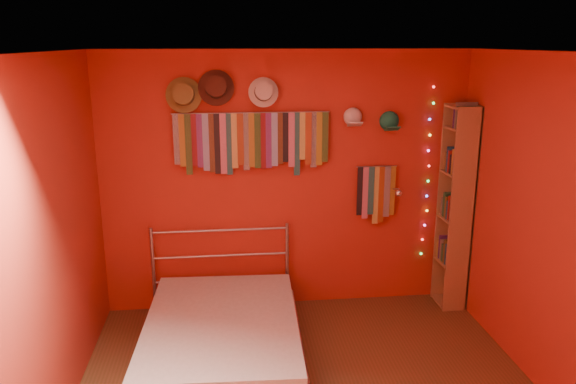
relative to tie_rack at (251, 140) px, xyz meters
name	(u,v)px	position (x,y,z in m)	size (l,w,h in m)	color
back_wall	(286,183)	(0.33, 0.07, -0.44)	(3.50, 0.02, 2.50)	maroon
right_wall	(564,237)	(2.08, -1.68, -0.44)	(0.02, 3.50, 2.50)	maroon
left_wall	(40,258)	(-1.42, -1.68, -0.44)	(0.02, 3.50, 2.50)	maroon
ceiling	(318,52)	(0.33, -1.68, 0.81)	(3.50, 3.50, 0.02)	white
tie_rack	(251,140)	(0.00, 0.00, 0.00)	(1.45, 0.03, 0.60)	#A5A5AA
small_tie_rack	(376,192)	(1.21, 0.00, -0.53)	(0.40, 0.03, 0.58)	#A5A5AA
fedora_olive	(183,95)	(-0.60, -0.03, 0.42)	(0.32, 0.18, 0.32)	olive
fedora_brown	(216,87)	(-0.31, -0.03, 0.49)	(0.32, 0.18, 0.32)	#402017
fedora_white	(264,92)	(0.12, -0.03, 0.44)	(0.27, 0.15, 0.27)	beige
cap_white	(353,117)	(0.95, 0.01, 0.19)	(0.18, 0.22, 0.18)	white
cap_green	(389,121)	(1.30, 0.01, 0.15)	(0.18, 0.23, 0.18)	#1B7C5A
fairy_lights	(428,174)	(1.72, 0.03, -0.37)	(0.06, 0.02, 1.70)	#FF3333
reading_lamp	(398,192)	(1.37, -0.16, -0.50)	(0.07, 0.28, 0.08)	#A5A5AA
bookshelf	(459,207)	(1.99, -0.15, -0.67)	(0.25, 0.34, 2.00)	#966E44
bed	(222,338)	(-0.32, -0.95, -1.48)	(1.39, 1.84, 0.87)	#A5A5AA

